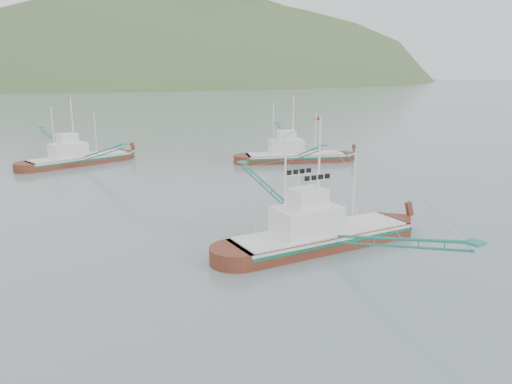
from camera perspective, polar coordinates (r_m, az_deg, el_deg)
ground at (r=39.28m, az=5.24°, el=-6.23°), size 1200.00×1200.00×0.00m
main_boat at (r=38.98m, az=7.34°, el=-3.74°), size 15.27×26.83×10.91m
bg_boat_far at (r=76.80m, az=-19.77°, el=4.21°), size 14.81×25.97×10.57m
bg_boat_right at (r=74.64m, az=4.50°, el=5.17°), size 16.14×25.07×10.82m
headland_right at (r=528.67m, az=-6.53°, el=12.31°), size 684.00×432.00×306.00m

